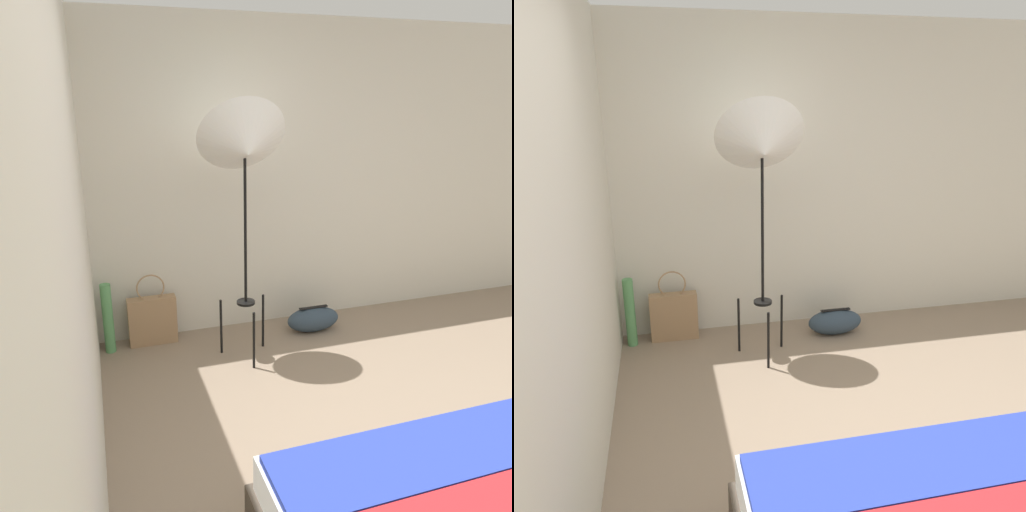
# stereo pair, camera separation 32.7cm
# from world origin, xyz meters

# --- Properties ---
(wall_back) EXTENTS (8.00, 0.05, 2.60)m
(wall_back) POSITION_xyz_m (0.00, 2.49, 1.30)
(wall_back) COLOR beige
(wall_back) RESTS_ON ground_plane
(wall_side_left) EXTENTS (0.05, 8.00, 2.60)m
(wall_side_left) POSITION_xyz_m (-1.48, 1.00, 1.30)
(wall_side_left) COLOR beige
(wall_side_left) RESTS_ON ground_plane
(photo_umbrella) EXTENTS (0.66, 0.55, 1.99)m
(photo_umbrella) POSITION_xyz_m (-0.34, 1.89, 1.64)
(photo_umbrella) COLOR black
(photo_umbrella) RESTS_ON ground_plane
(tote_bag) EXTENTS (0.39, 0.10, 0.61)m
(tote_bag) POSITION_xyz_m (-1.02, 2.33, 0.21)
(tote_bag) COLOR #9E7A56
(tote_bag) RESTS_ON ground_plane
(duffel_bag) EXTENTS (0.48, 0.22, 0.23)m
(duffel_bag) POSITION_xyz_m (0.35, 2.13, 0.11)
(duffel_bag) COLOR #2D3D4C
(duffel_bag) RESTS_ON ground_plane
(paper_roll) EXTENTS (0.08, 0.08, 0.58)m
(paper_roll) POSITION_xyz_m (-1.37, 2.29, 0.29)
(paper_roll) COLOR #56995B
(paper_roll) RESTS_ON ground_plane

